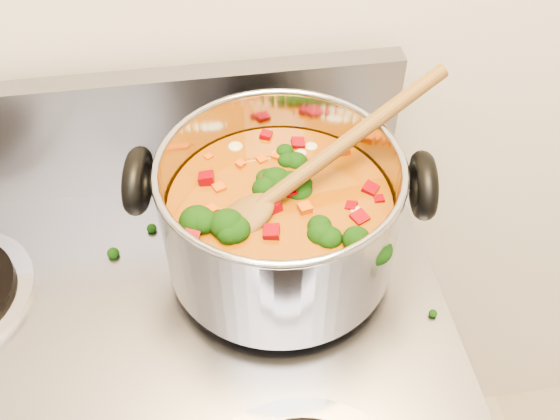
% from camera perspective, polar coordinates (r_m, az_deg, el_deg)
% --- Properties ---
extents(stockpot, '(0.31, 0.25, 0.15)m').
position_cam_1_polar(stockpot, '(0.66, -0.02, -0.54)').
color(stockpot, '#A7A7AF').
rests_on(stockpot, electric_range).
extents(wooden_spoon, '(0.28, 0.15, 0.11)m').
position_cam_1_polar(wooden_spoon, '(0.63, 1.49, 2.82)').
color(wooden_spoon, brown).
rests_on(wooden_spoon, stockpot).
extents(cooktop_crumbs, '(0.16, 0.35, 0.01)m').
position_cam_1_polar(cooktop_crumbs, '(0.72, 7.98, -4.97)').
color(cooktop_crumbs, black).
rests_on(cooktop_crumbs, electric_range).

